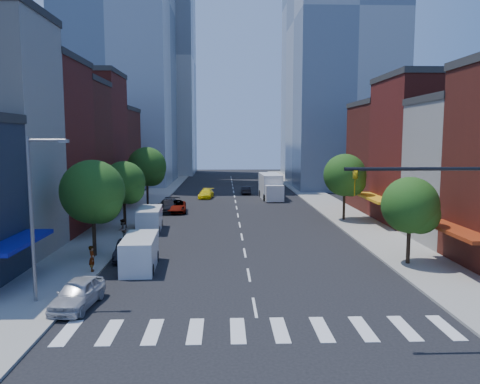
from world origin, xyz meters
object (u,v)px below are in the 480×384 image
Objects in this scene: cargo_van_near at (140,253)px; traffic_car_oncoming at (246,190)px; taxi at (206,194)px; pedestrian_near at (92,258)px; cargo_van_far at (150,220)px; parked_car_rear at (168,206)px; box_truck at (271,187)px; pedestrian_far at (122,230)px; parked_car_third at (176,206)px; parked_car_front at (78,294)px; parked_car_second at (128,250)px; traffic_car_far at (271,188)px.

traffic_car_oncoming is at bearing 74.76° from cargo_van_near.
cargo_van_near is 1.40× the size of traffic_car_oncoming.
taxi is 2.67× the size of pedestrian_near.
cargo_van_far is 14.39m from pedestrian_near.
traffic_car_oncoming is at bearing 66.36° from parked_car_rear.
box_truck reaches higher than traffic_car_oncoming.
box_truck is (12.85, 37.39, 0.61)m from cargo_van_near.
pedestrian_far is at bearing -90.97° from parked_car_rear.
taxi is at bearing 36.35° from traffic_car_oncoming.
traffic_car_oncoming is (9.39, 18.32, -0.08)m from parked_car_third.
parked_car_front reaches higher than parked_car_second.
traffic_car_oncoming is at bearing 118.90° from box_truck.
cargo_van_near is 13.42m from cargo_van_far.
cargo_van_far reaches higher than traffic_car_oncoming.
pedestrian_far reaches higher than parked_car_third.
pedestrian_far reaches higher than parked_car_front.
box_truck is (-0.76, -7.21, 0.97)m from traffic_car_far.
parked_car_rear is (-0.98, 0.13, 0.07)m from parked_car_third.
box_truck is at bearing 47.99° from parked_car_rear.
pedestrian_far is (-3.01, 8.49, -0.04)m from cargo_van_near.
cargo_van_far is at bearing -18.66° from pedestrian_near.
traffic_car_far is (10.46, 6.39, 0.10)m from taxi.
parked_car_rear is 1.17× the size of taxi.
box_truck reaches higher than parked_car_front.
parked_car_front is 1.15× the size of traffic_car_oncoming.
parked_car_rear is 16.59m from pedestrian_far.
parked_car_second is 44.48m from traffic_car_far.
traffic_car_oncoming is 2.24× the size of pedestrian_near.
box_truck reaches higher than parked_car_third.
pedestrian_near is (-6.16, -39.17, 0.35)m from taxi.
traffic_car_far is at bearing 59.44° from parked_car_rear.
taxi is at bearing 89.43° from parked_car_front.
traffic_car_far is 0.49× the size of box_truck.
parked_car_front is 51.77m from traffic_car_oncoming.
cargo_van_near is 0.59× the size of box_truck.
pedestrian_far is (-6.16, -29.72, 0.42)m from taxi.
traffic_car_oncoming is at bearing 162.92° from pedestrian_far.
parked_car_rear is 1.00× the size of cargo_van_near.
parked_car_second is (0.64, 10.07, -0.06)m from parked_car_front.
box_truck is at bearing 119.06° from traffic_car_oncoming.
traffic_car_oncoming is 36.80m from pedestrian_far.
traffic_car_far is at bearing -32.36° from pedestrian_near.
parked_car_rear is at bearing 87.89° from parked_car_second.
parked_car_second is 2.46× the size of pedestrian_near.
box_truck is at bearing 2.44° from taxi.
cargo_van_far reaches higher than pedestrian_near.
cargo_van_near is 46.63m from traffic_car_far.
pedestrian_far reaches higher than taxi.
parked_car_front is 1.05× the size of parked_car_second.
pedestrian_far is (-12.39, -34.65, 0.45)m from traffic_car_oncoming.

